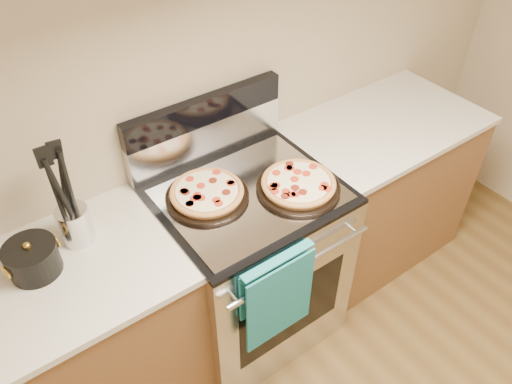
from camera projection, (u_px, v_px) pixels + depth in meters
wall_back at (196, 66)px, 2.03m from camera, size 4.00×0.00×4.00m
range_body at (248, 264)px, 2.41m from camera, size 0.76×0.68×0.90m
oven_window at (291, 311)px, 2.21m from camera, size 0.56×0.01×0.40m
cooktop at (246, 193)px, 2.11m from camera, size 0.76×0.68×0.02m
backsplash_lower at (207, 139)px, 2.23m from camera, size 0.76×0.06×0.18m
backsplash_upper at (204, 110)px, 2.13m from camera, size 0.76×0.06×0.12m
oven_handle at (302, 265)px, 1.95m from camera, size 0.70×0.03×0.03m
dish_towel at (277, 295)px, 1.96m from camera, size 0.32×0.05×0.42m
foil_sheet at (251, 194)px, 2.08m from camera, size 0.70×0.55×0.01m
cabinet_left at (68, 357)px, 2.05m from camera, size 1.00×0.62×0.88m
countertop_left at (36, 288)px, 1.75m from camera, size 1.02×0.64×0.03m
cabinet_right at (372, 192)px, 2.82m from camera, size 1.00×0.62×0.88m
countertop_right at (386, 125)px, 2.52m from camera, size 1.02×0.64×0.03m
pepperoni_pizza_back at (207, 194)px, 2.04m from camera, size 0.43×0.43×0.05m
pepperoni_pizza_front at (298, 185)px, 2.08m from camera, size 0.42×0.42×0.05m
utensil_crock at (75, 225)px, 1.86m from camera, size 0.13×0.13×0.15m
saucepan at (33, 260)px, 1.75m from camera, size 0.22×0.22×0.11m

